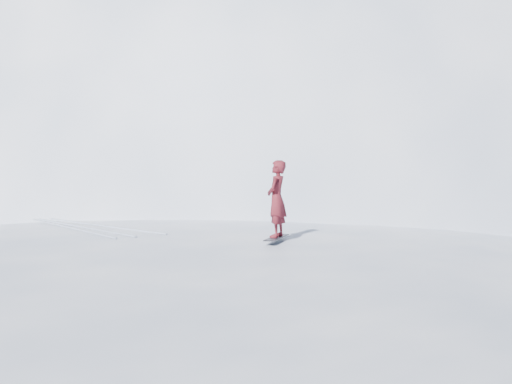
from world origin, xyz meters
TOP-DOWN VIEW (x-y plane):
  - ground at (0.00, 0.00)m, footprint 400.00×400.00m
  - near_ridge at (1.00, 3.00)m, footprint 36.00×28.00m
  - summit_peak at (22.00, 26.00)m, footprint 60.00×56.00m
  - peak_shoulder at (10.00, 20.00)m, footprint 28.00×24.00m
  - wind_bumps at (-0.56, 2.12)m, footprint 16.00×14.40m
  - snowboard at (2.75, -0.66)m, footprint 1.21×1.07m
  - snowboarder at (2.75, -0.66)m, footprint 0.83×0.80m
  - board_tracks at (-0.74, 4.28)m, footprint 2.35×5.94m

SIDE VIEW (x-z plane):
  - ground at x=0.00m, z-range 0.00..0.00m
  - near_ridge at x=1.00m, z-range -2.40..2.40m
  - summit_peak at x=22.00m, z-range -28.00..28.00m
  - peak_shoulder at x=10.00m, z-range -9.00..9.00m
  - wind_bumps at x=-0.56m, z-range -0.50..0.50m
  - snowboard at x=2.75m, z-range 2.40..2.42m
  - board_tracks at x=-0.74m, z-range 2.40..2.44m
  - snowboarder at x=2.75m, z-range 2.42..4.33m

